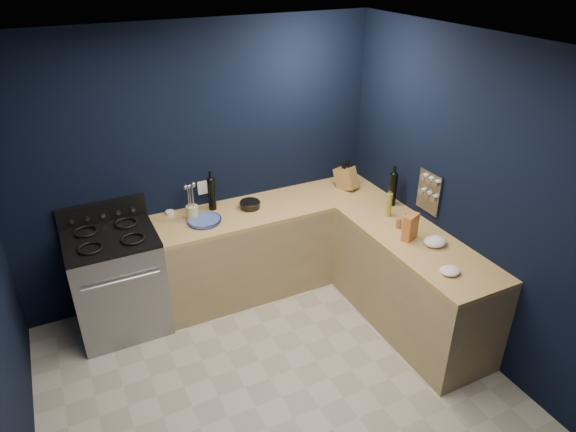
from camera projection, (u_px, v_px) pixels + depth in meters
floor at (281, 398)px, 3.99m from camera, size 3.50×3.50×0.02m
ceiling at (278, 54)px, 2.75m from camera, size 3.50×3.50×0.02m
wall_back at (200, 166)px, 4.76m from camera, size 3.50×0.02×2.60m
wall_right at (479, 205)px, 4.05m from camera, size 0.02×3.50×2.60m
cab_back at (274, 246)px, 5.15m from camera, size 2.30×0.63×0.86m
top_back at (273, 207)px, 4.93m from camera, size 2.30×0.63×0.04m
cab_right at (411, 285)px, 4.56m from camera, size 0.63×1.67×0.86m
top_right at (417, 242)px, 4.35m from camera, size 0.63×1.67×0.04m
gas_range at (118, 284)px, 4.53m from camera, size 0.76×0.66×0.92m
oven_door at (125, 305)px, 4.28m from camera, size 0.59×0.02×0.42m
cooktop at (110, 238)px, 4.30m from camera, size 0.76×0.66×0.03m
backguard at (102, 212)px, 4.49m from camera, size 0.76×0.06×0.20m
spice_panel at (429, 192)px, 4.53m from camera, size 0.02×0.28×0.38m
wall_outlet at (202, 188)px, 4.85m from camera, size 0.09×0.02×0.13m
plate_stack at (204, 221)px, 4.61m from camera, size 0.35×0.35×0.04m
ramekin at (170, 212)px, 4.75m from camera, size 0.10×0.10×0.03m
utensil_crock at (192, 213)px, 4.64m from camera, size 0.13×0.13×0.14m
wine_bottle_back at (212, 194)px, 4.78m from camera, size 0.10×0.10×0.31m
lemon_basket at (250, 205)px, 4.85m from camera, size 0.24×0.24×0.07m
knife_block at (346, 178)px, 5.20m from camera, size 0.21×0.29×0.28m
wine_bottle_right at (392, 190)px, 4.85m from camera, size 0.09×0.09×0.32m
oil_bottle at (389, 205)px, 4.67m from camera, size 0.07×0.07×0.23m
spice_jar_near at (407, 218)px, 4.58m from camera, size 0.06×0.06×0.10m
spice_jar_far at (399, 223)px, 4.51m from camera, size 0.06×0.06×0.09m
crouton_bag at (410, 227)px, 4.31m from camera, size 0.17×0.13×0.23m
towel_front at (435, 242)px, 4.25m from camera, size 0.25×0.23×0.07m
towel_end at (450, 271)px, 3.89m from camera, size 0.18×0.17×0.05m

